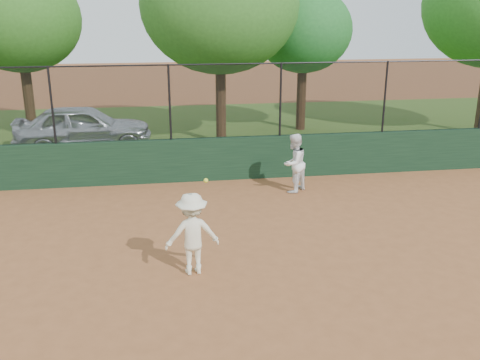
{
  "coord_description": "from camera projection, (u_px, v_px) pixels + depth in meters",
  "views": [
    {
      "loc": [
        -0.79,
        -8.18,
        4.6
      ],
      "look_at": [
        0.8,
        2.2,
        1.2
      ],
      "focal_mm": 40.0,
      "sensor_mm": 36.0,
      "label": 1
    }
  ],
  "objects": [
    {
      "name": "player_second",
      "position": [
        294.0,
        163.0,
        13.78
      ],
      "size": [
        0.95,
        0.93,
        1.54
      ],
      "primitive_type": "imported",
      "rotation": [
        0.0,
        0.0,
        3.87
      ],
      "color": "white",
      "rests_on": "ground"
    },
    {
      "name": "player_main",
      "position": [
        192.0,
        234.0,
        9.51
      ],
      "size": [
        1.03,
        0.74,
        1.9
      ],
      "color": "#EDE9C9",
      "rests_on": "ground"
    },
    {
      "name": "tree_1",
      "position": [
        19.0,
        19.0,
        18.31
      ],
      "size": [
        4.21,
        3.83,
        6.04
      ],
      "color": "#432E17",
      "rests_on": "ground"
    },
    {
      "name": "ground",
      "position": [
        214.0,
        287.0,
        9.22
      ],
      "size": [
        80.0,
        80.0,
        0.0
      ],
      "primitive_type": "plane",
      "color": "#93552F",
      "rests_on": "ground"
    },
    {
      "name": "tree_2",
      "position": [
        220.0,
        5.0,
        17.67
      ],
      "size": [
        5.3,
        4.82,
        6.98
      ],
      "color": "#492E1A",
      "rests_on": "ground"
    },
    {
      "name": "grass_strip",
      "position": [
        181.0,
        133.0,
        20.51
      ],
      "size": [
        36.0,
        12.0,
        0.01
      ],
      "primitive_type": "cube",
      "color": "#36581B",
      "rests_on": "ground"
    },
    {
      "name": "fence_assembly",
      "position": [
        187.0,
        101.0,
        14.17
      ],
      "size": [
        26.0,
        0.06,
        2.0
      ],
      "color": "black",
      "rests_on": "back_wall"
    },
    {
      "name": "tree_3",
      "position": [
        304.0,
        31.0,
        19.96
      ],
      "size": [
        3.66,
        3.33,
        5.36
      ],
      "color": "#412715",
      "rests_on": "ground"
    },
    {
      "name": "parked_car",
      "position": [
        83.0,
        127.0,
        17.93
      ],
      "size": [
        4.58,
        2.09,
        1.52
      ],
      "primitive_type": "imported",
      "rotation": [
        0.0,
        0.0,
        1.64
      ],
      "color": "silver",
      "rests_on": "ground"
    },
    {
      "name": "back_wall",
      "position": [
        190.0,
        160.0,
        14.68
      ],
      "size": [
        26.0,
        0.2,
        1.2
      ],
      "primitive_type": "cube",
      "color": "#18351F",
      "rests_on": "ground"
    }
  ]
}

